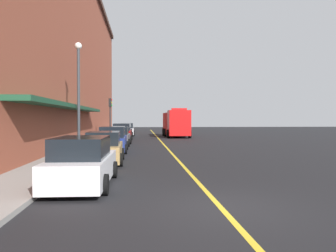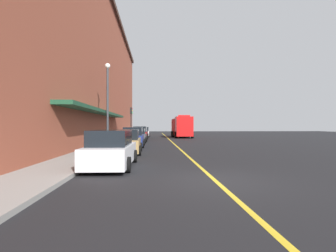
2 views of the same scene
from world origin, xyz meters
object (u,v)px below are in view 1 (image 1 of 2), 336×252
Objects in this scene: parked_car_6 at (126,130)px; parking_meter_1 at (103,132)px; parked_car_1 at (104,148)px; parked_car_5 at (124,131)px; parked_car_0 at (83,163)px; parking_meter_2 at (100,133)px; parked_car_3 at (118,137)px; parked_car_4 at (122,133)px; street_lamp_left at (79,85)px; traffic_light_near at (110,110)px; parking_meter_0 at (108,131)px; fire_truck at (176,124)px; parked_car_2 at (113,140)px.

parked_car_6 is 3.63× the size of parking_meter_1.
parked_car_5 is at bearing -1.07° from parked_car_1.
parking_meter_2 is (-1.34, 16.69, 0.27)m from parked_car_0.
parking_meter_2 is at bearing 119.61° from parked_car_3.
parked_car_6 is at bearing -1.28° from parked_car_1.
parked_car_3 is 0.91× the size of parked_car_4.
street_lamp_left is 1.61× the size of traffic_light_near.
parked_car_1 is 28.10m from parked_car_6.
parking_meter_0 is (-1.44, 0.04, 0.22)m from parked_car_4.
parked_car_4 reaches higher than parked_car_6.
traffic_light_near is (-7.64, -4.88, 1.50)m from fire_truck.
parked_car_4 is 5.59m from parked_car_5.
parked_car_4 reaches higher than parked_car_5.
traffic_light_near is at bearing 2.81° from parked_car_1.
fire_truck is at bearing -74.05° from parked_car_5.
parked_car_1 is at bearing -83.44° from parking_meter_1.
parked_car_6 is at bearing 85.24° from parking_meter_2.
parked_car_1 reaches higher than parking_meter_0.
parked_car_0 is at bearing -13.56° from fire_truck.
fire_truck is (6.25, 24.22, 0.89)m from parked_car_1.
parking_meter_1 is (-1.44, -4.38, 0.22)m from parked_car_4.
parking_meter_0 and parking_meter_2 have the same top height.
parking_meter_2 is (-7.70, -13.48, -0.60)m from fire_truck.
parking_meter_1 is at bearing -90.00° from parking_meter_0.
parking_meter_0 is 0.19× the size of street_lamp_left.
street_lamp_left is at bearing -95.29° from parking_meter_2.
parking_meter_1 is (-7.70, -11.68, -0.60)m from fire_truck.
parked_car_0 is at bearing -85.86° from parking_meter_1.
parked_car_5 is 11.85m from parking_meter_2.
parking_meter_1 is (-1.44, -15.56, 0.27)m from parked_car_6.
parked_car_0 is 18.54m from parking_meter_1.
parked_car_0 is 1.00× the size of parked_car_4.
parking_meter_0 is 1.00× the size of parking_meter_1.
parking_meter_2 is 7.31m from street_lamp_left.
parked_car_4 is at bearing 178.73° from parked_car_6.
parked_car_5 is 1.14× the size of traffic_light_near.
parked_car_0 is at bearing -178.87° from parked_car_3.
street_lamp_left is at bearing -92.70° from parking_meter_0.
fire_truck is 1.81× the size of traffic_light_near.
fire_truck reaches higher than parked_car_3.
parked_car_6 is (0.00, 28.10, 0.02)m from parked_car_1.
parked_car_6 is 3.63× the size of parking_meter_2.
parking_meter_1 is 8.95m from street_lamp_left.
parked_car_4 reaches higher than parked_car_1.
parked_car_5 is at bearing 0.98° from parked_car_4.
parked_car_3 is 0.90× the size of parked_car_6.
traffic_light_near is at bearing 89.48° from parking_meter_1.
parked_car_2 is at bearing 36.93° from street_lamp_left.
parking_meter_1 is at bearing 11.19° from parked_car_2.
fire_truck is at bearing -15.76° from parked_car_1.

